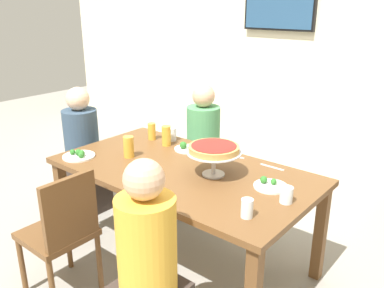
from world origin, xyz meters
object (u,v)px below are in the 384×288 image
at_px(deep_dish_pizza_stand, 214,151).
at_px(cutlery_fork_near, 272,167).
at_px(diner_far_left, 203,155).
at_px(beer_glass_amber_spare, 166,136).
at_px(water_glass_clear_near, 247,208).
at_px(salad_plate_far_diner, 187,148).
at_px(salad_plate_spare, 79,155).
at_px(water_glass_clear_spare, 286,195).
at_px(beer_glass_amber_short, 129,147).
at_px(cutlery_knife_near, 233,156).
at_px(dining_table, 183,179).
at_px(chair_near_left, 63,230).
at_px(diner_head_west, 84,160).
at_px(water_glass_clear_far, 172,134).
at_px(beer_glass_amber_tall, 152,131).
at_px(salad_plate_near_diner, 270,185).
at_px(diner_near_right, 148,279).
at_px(television, 279,7).

xyz_separation_m(deep_dish_pizza_stand, cutlery_fork_near, (0.24, 0.36, -0.17)).
height_order(diner_far_left, cutlery_fork_near, diner_far_left).
relative_size(beer_glass_amber_spare, water_glass_clear_near, 1.55).
height_order(salad_plate_far_diner, water_glass_clear_near, water_glass_clear_near).
relative_size(salad_plate_spare, water_glass_clear_spare, 2.48).
height_order(salad_plate_spare, beer_glass_amber_short, beer_glass_amber_short).
relative_size(beer_glass_amber_short, cutlery_knife_near, 0.88).
relative_size(dining_table, water_glass_clear_spare, 19.02).
xyz_separation_m(water_glass_clear_near, cutlery_knife_near, (-0.56, 0.69, -0.05)).
xyz_separation_m(salad_plate_far_diner, beer_glass_amber_spare, (-0.20, -0.02, 0.06)).
xyz_separation_m(chair_near_left, salad_plate_spare, (-0.40, 0.44, 0.27)).
height_order(diner_far_left, cutlery_knife_near, diner_far_left).
relative_size(dining_table, diner_head_west, 1.58).
relative_size(beer_glass_amber_spare, water_glass_clear_far, 1.49).
relative_size(chair_near_left, beer_glass_amber_tall, 6.22).
bearing_deg(water_glass_clear_far, diner_head_west, -153.82).
distance_m(dining_table, cutlery_knife_near, 0.43).
bearing_deg(deep_dish_pizza_stand, beer_glass_amber_tall, 162.49).
bearing_deg(cutlery_knife_near, deep_dish_pizza_stand, 92.31).
bearing_deg(salad_plate_near_diner, diner_near_right, -101.85).
bearing_deg(television, deep_dish_pizza_stand, -71.47).
relative_size(diner_head_west, diner_near_right, 1.00).
distance_m(water_glass_clear_far, cutlery_fork_near, 0.93).
bearing_deg(salad_plate_far_diner, beer_glass_amber_tall, 178.01).
xyz_separation_m(salad_plate_spare, water_glass_clear_spare, (1.51, 0.33, 0.03)).
height_order(salad_plate_far_diner, beer_glass_amber_tall, beer_glass_amber_tall).
height_order(dining_table, diner_near_right, diner_near_right).
bearing_deg(beer_glass_amber_short, cutlery_knife_near, 39.85).
distance_m(dining_table, salad_plate_spare, 0.81).
bearing_deg(water_glass_clear_near, dining_table, 157.55).
height_order(salad_plate_near_diner, beer_glass_amber_tall, beer_glass_amber_tall).
xyz_separation_m(television, cutlery_knife_near, (0.60, -1.70, -1.04)).
distance_m(salad_plate_near_diner, cutlery_fork_near, 0.32).
bearing_deg(television, salad_plate_near_diner, -61.66).
bearing_deg(diner_head_west, salad_plate_spare, -37.30).
height_order(chair_near_left, water_glass_clear_far, chair_near_left).
distance_m(television, salad_plate_near_diner, 2.48).
height_order(salad_plate_spare, cutlery_fork_near, salad_plate_spare).
height_order(diner_near_right, cutlery_knife_near, diner_near_right).
distance_m(beer_glass_amber_tall, water_glass_clear_far, 0.17).
relative_size(television, beer_glass_amber_spare, 5.05).
height_order(deep_dish_pizza_stand, salad_plate_far_diner, deep_dish_pizza_stand).
bearing_deg(salad_plate_far_diner, deep_dish_pizza_stand, -29.40).
distance_m(water_glass_clear_spare, cutlery_fork_near, 0.52).
bearing_deg(salad_plate_spare, diner_near_right, -20.67).
relative_size(dining_table, deep_dish_pizza_stand, 5.02).
bearing_deg(chair_near_left, salad_plate_near_diner, -46.77).
relative_size(salad_plate_spare, water_glass_clear_far, 2.18).
xyz_separation_m(diner_head_west, water_glass_clear_near, (1.90, -0.31, 0.30)).
xyz_separation_m(dining_table, diner_near_right, (0.43, -0.77, -0.17)).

